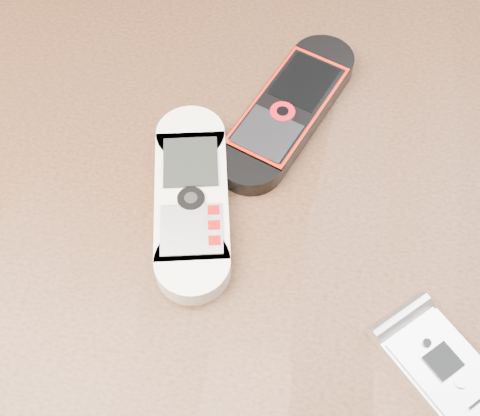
# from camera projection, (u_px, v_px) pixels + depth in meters

# --- Properties ---
(table) EXTENTS (1.20, 0.80, 0.75)m
(table) POSITION_uv_depth(u_px,v_px,m) (234.00, 276.00, 0.58)
(table) COLOR black
(table) RESTS_ON ground
(nokia_white) EXTENTS (0.08, 0.17, 0.02)m
(nokia_white) POSITION_uv_depth(u_px,v_px,m) (192.00, 198.00, 0.49)
(nokia_white) COLOR silver
(nokia_white) RESTS_ON table
(nokia_black_red) EXTENTS (0.11, 0.18, 0.02)m
(nokia_black_red) POSITION_uv_depth(u_px,v_px,m) (288.00, 110.00, 0.53)
(nokia_black_red) COLOR black
(nokia_black_red) RESTS_ON table
(motorola_razr) EXTENTS (0.10, 0.10, 0.01)m
(motorola_razr) POSITION_uv_depth(u_px,v_px,m) (443.00, 368.00, 0.42)
(motorola_razr) COLOR silver
(motorola_razr) RESTS_ON table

